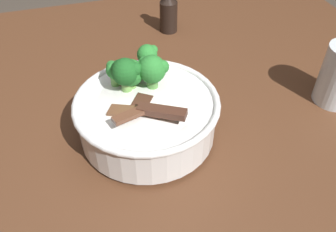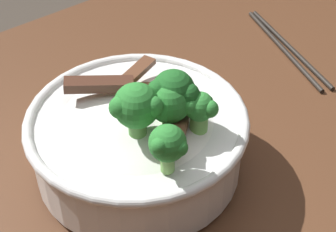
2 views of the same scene
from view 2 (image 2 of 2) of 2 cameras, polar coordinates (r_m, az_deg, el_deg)
name	(u,v)px [view 2 (image 2 of 2)]	position (r m, az deg, el deg)	size (l,w,h in m)	color
dining_table	(263,224)	(0.72, 10.39, -11.57)	(1.55, 0.98, 0.77)	#56331E
rice_bowl	(139,134)	(0.58, -3.18, -2.00)	(0.25, 0.25, 0.15)	white
chopsticks_pair	(286,48)	(0.84, 12.86, 7.31)	(0.10, 0.22, 0.01)	#28231E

